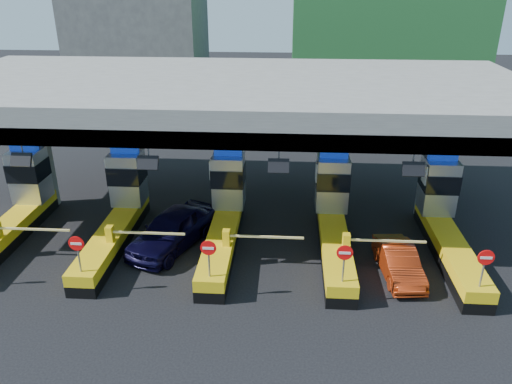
{
  "coord_description": "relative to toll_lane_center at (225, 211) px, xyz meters",
  "views": [
    {
      "loc": [
        2.84,
        -20.46,
        11.58
      ],
      "look_at": [
        1.45,
        0.0,
        2.51
      ],
      "focal_mm": 35.0,
      "sensor_mm": 36.0,
      "label": 1
    }
  ],
  "objects": [
    {
      "name": "ground",
      "position": [
        -0.0,
        -0.28,
        -1.4
      ],
      "size": [
        120.0,
        120.0,
        0.0
      ],
      "primitive_type": "plane",
      "color": "black",
      "rests_on": "ground"
    },
    {
      "name": "toll_canopy",
      "position": [
        -0.0,
        2.59,
        4.74
      ],
      "size": [
        28.0,
        12.09,
        7.0
      ],
      "color": "slate",
      "rests_on": "ground"
    },
    {
      "name": "toll_lane_far_left",
      "position": [
        -10.0,
        0.0,
        0.0
      ],
      "size": [
        4.43,
        8.0,
        4.16
      ],
      "color": "black",
      "rests_on": "ground"
    },
    {
      "name": "toll_lane_left",
      "position": [
        -5.0,
        0.0,
        0.0
      ],
      "size": [
        4.43,
        8.0,
        4.16
      ],
      "color": "black",
      "rests_on": "ground"
    },
    {
      "name": "toll_lane_center",
      "position": [
        0.0,
        0.0,
        0.0
      ],
      "size": [
        4.43,
        8.0,
        4.16
      ],
      "color": "black",
      "rests_on": "ground"
    },
    {
      "name": "toll_lane_right",
      "position": [
        5.0,
        0.0,
        0.0
      ],
      "size": [
        4.43,
        8.0,
        4.16
      ],
      "color": "black",
      "rests_on": "ground"
    },
    {
      "name": "toll_lane_far_right",
      "position": [
        10.0,
        0.0,
        0.0
      ],
      "size": [
        4.43,
        8.0,
        4.16
      ],
      "color": "black",
      "rests_on": "ground"
    },
    {
      "name": "van",
      "position": [
        -2.3,
        -1.05,
        -0.52
      ],
      "size": [
        3.88,
        5.53,
        1.75
      ],
      "primitive_type": "imported",
      "rotation": [
        0.0,
        0.0,
        -0.4
      ],
      "color": "black",
      "rests_on": "ground"
    },
    {
      "name": "red_car",
      "position": [
        7.52,
        -2.74,
        -0.76
      ],
      "size": [
        1.69,
        3.96,
        1.27
      ],
      "primitive_type": "imported",
      "rotation": [
        0.0,
        0.0,
        0.09
      ],
      "color": "maroon",
      "rests_on": "ground"
    }
  ]
}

